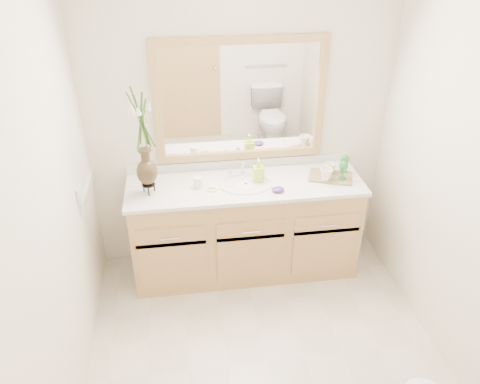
{
  "coord_description": "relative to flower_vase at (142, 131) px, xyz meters",
  "views": [
    {
      "loc": [
        -0.48,
        -2.11,
        2.62
      ],
      "look_at": [
        -0.09,
        0.65,
        0.97
      ],
      "focal_mm": 35.0,
      "sensor_mm": 36.0,
      "label": 1
    }
  ],
  "objects": [
    {
      "name": "floor",
      "position": [
        0.74,
        -0.97,
        -1.33
      ],
      "size": [
        2.6,
        2.6,
        0.0
      ],
      "primitive_type": "plane",
      "color": "beige",
      "rests_on": "ground"
    },
    {
      "name": "wall_back",
      "position": [
        0.74,
        0.33,
        -0.13
      ],
      "size": [
        2.4,
        0.02,
        2.4
      ],
      "primitive_type": "cube",
      "color": "white",
      "rests_on": "floor"
    },
    {
      "name": "wall_left",
      "position": [
        -0.46,
        -0.97,
        -0.13
      ],
      "size": [
        0.02,
        2.6,
        2.4
      ],
      "primitive_type": "cube",
      "color": "white",
      "rests_on": "floor"
    },
    {
      "name": "wall_right",
      "position": [
        1.94,
        -0.97,
        -0.13
      ],
      "size": [
        0.02,
        2.6,
        2.4
      ],
      "primitive_type": "cube",
      "color": "white",
      "rests_on": "floor"
    },
    {
      "name": "vanity",
      "position": [
        0.74,
        0.04,
        -0.93
      ],
      "size": [
        1.8,
        0.55,
        0.8
      ],
      "color": "tan",
      "rests_on": "floor"
    },
    {
      "name": "counter",
      "position": [
        0.74,
        0.04,
        -0.52
      ],
      "size": [
        1.84,
        0.57,
        0.03
      ],
      "primitive_type": "cube",
      "color": "silver",
      "rests_on": "vanity"
    },
    {
      "name": "sink",
      "position": [
        0.74,
        0.02,
        -0.56
      ],
      "size": [
        0.38,
        0.34,
        0.23
      ],
      "color": "white",
      "rests_on": "counter"
    },
    {
      "name": "mirror",
      "position": [
        0.74,
        0.3,
        0.07
      ],
      "size": [
        1.32,
        0.04,
        0.97
      ],
      "color": "white",
      "rests_on": "wall_back"
    },
    {
      "name": "switch_plate",
      "position": [
        -0.45,
        -0.21,
        -0.35
      ],
      "size": [
        0.02,
        0.12,
        0.12
      ],
      "primitive_type": "cube",
      "color": "white",
      "rests_on": "wall_left"
    },
    {
      "name": "flower_vase",
      "position": [
        0.0,
        0.0,
        0.0
      ],
      "size": [
        0.18,
        0.18,
        0.74
      ],
      "rotation": [
        0.0,
        0.0,
        -0.18
      ],
      "color": "black",
      "rests_on": "counter"
    },
    {
      "name": "tumbler",
      "position": [
        0.37,
        0.03,
        -0.46
      ],
      "size": [
        0.07,
        0.07,
        0.08
      ],
      "primitive_type": "cylinder",
      "color": "white",
      "rests_on": "counter"
    },
    {
      "name": "soap_dish",
      "position": [
        0.47,
        -0.01,
        -0.49
      ],
      "size": [
        0.1,
        0.1,
        0.03
      ],
      "color": "white",
      "rests_on": "counter"
    },
    {
      "name": "soap_bottle",
      "position": [
        0.84,
        0.07,
        -0.42
      ],
      "size": [
        0.08,
        0.08,
        0.17
      ],
      "primitive_type": "imported",
      "rotation": [
        0.0,
        0.0,
        -0.03
      ],
      "color": "#B6E937",
      "rests_on": "counter"
    },
    {
      "name": "purple_dish",
      "position": [
        0.96,
        -0.12,
        -0.49
      ],
      "size": [
        0.12,
        0.1,
        0.03
      ],
      "primitive_type": "ellipsoid",
      "rotation": [
        0.0,
        0.0,
        -0.29
      ],
      "color": "#512673",
      "rests_on": "counter"
    },
    {
      "name": "tray",
      "position": [
        1.42,
        0.04,
        -0.49
      ],
      "size": [
        0.39,
        0.32,
        0.02
      ],
      "primitive_type": "cube",
      "rotation": [
        0.0,
        0.0,
        -0.36
      ],
      "color": "olive",
      "rests_on": "counter"
    },
    {
      "name": "mug_left",
      "position": [
        1.36,
        -0.01,
        -0.44
      ],
      "size": [
        0.11,
        0.11,
        0.1
      ],
      "primitive_type": "imported",
      "rotation": [
        0.0,
        0.0,
        0.18
      ],
      "color": "white",
      "rests_on": "tray"
    },
    {
      "name": "mug_right",
      "position": [
        1.42,
        0.08,
        -0.44
      ],
      "size": [
        0.1,
        0.09,
        0.09
      ],
      "primitive_type": "imported",
      "rotation": [
        0.0,
        0.0,
        0.09
      ],
      "color": "white",
      "rests_on": "tray"
    },
    {
      "name": "goblet_front",
      "position": [
        1.49,
        -0.02,
        -0.38
      ],
      "size": [
        0.07,
        0.07,
        0.15
      ],
      "color": "#256F2D",
      "rests_on": "tray"
    },
    {
      "name": "goblet_back",
      "position": [
        1.54,
        0.09,
        -0.39
      ],
      "size": [
        0.07,
        0.07,
        0.15
      ],
      "color": "#256F2D",
      "rests_on": "tray"
    }
  ]
}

